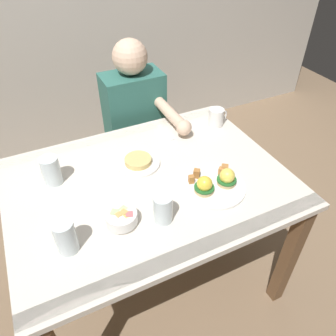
# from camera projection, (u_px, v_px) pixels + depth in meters

# --- Properties ---
(ground_plane) EXTENTS (6.00, 6.00, 0.00)m
(ground_plane) POSITION_uv_depth(u_px,v_px,m) (154.00, 275.00, 1.89)
(ground_plane) COLOR #7F664C
(dining_table) EXTENTS (1.20, 0.90, 0.74)m
(dining_table) POSITION_uv_depth(u_px,v_px,m) (150.00, 198.00, 1.48)
(dining_table) COLOR silver
(dining_table) RESTS_ON ground_plane
(eggs_benedict_plate) EXTENTS (0.27, 0.27, 0.09)m
(eggs_benedict_plate) POSITION_uv_depth(u_px,v_px,m) (215.00, 184.00, 1.36)
(eggs_benedict_plate) COLOR white
(eggs_benedict_plate) RESTS_ON dining_table
(fruit_bowl) EXTENTS (0.12, 0.12, 0.06)m
(fruit_bowl) POSITION_uv_depth(u_px,v_px,m) (122.00, 218.00, 1.21)
(fruit_bowl) COLOR white
(fruit_bowl) RESTS_ON dining_table
(coffee_mug) EXTENTS (0.11, 0.08, 0.09)m
(coffee_mug) POSITION_uv_depth(u_px,v_px,m) (217.00, 117.00, 1.73)
(coffee_mug) COLOR white
(coffee_mug) RESTS_ON dining_table
(fork) EXTENTS (0.02, 0.16, 0.00)m
(fork) POSITION_uv_depth(u_px,v_px,m) (167.00, 133.00, 1.70)
(fork) COLOR silver
(fork) RESTS_ON dining_table
(water_glass_near) EXTENTS (0.07, 0.07, 0.12)m
(water_glass_near) POSITION_uv_depth(u_px,v_px,m) (163.00, 210.00, 1.21)
(water_glass_near) COLOR silver
(water_glass_near) RESTS_ON dining_table
(water_glass_far) EXTENTS (0.07, 0.07, 0.13)m
(water_glass_far) POSITION_uv_depth(u_px,v_px,m) (66.00, 238.00, 1.10)
(water_glass_far) COLOR silver
(water_glass_far) RESTS_ON dining_table
(water_glass_extra) EXTENTS (0.08, 0.08, 0.13)m
(water_glass_extra) POSITION_uv_depth(u_px,v_px,m) (52.00, 172.00, 1.37)
(water_glass_extra) COLOR silver
(water_glass_extra) RESTS_ON dining_table
(side_plate) EXTENTS (0.20, 0.20, 0.04)m
(side_plate) POSITION_uv_depth(u_px,v_px,m) (138.00, 162.00, 1.49)
(side_plate) COLOR white
(side_plate) RESTS_ON dining_table
(diner_person) EXTENTS (0.34, 0.54, 1.14)m
(diner_person) POSITION_uv_depth(u_px,v_px,m) (137.00, 123.00, 1.95)
(diner_person) COLOR #33333D
(diner_person) RESTS_ON ground_plane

